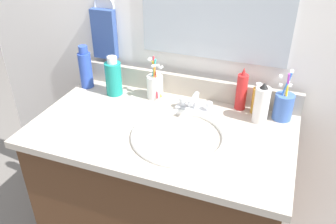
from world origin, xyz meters
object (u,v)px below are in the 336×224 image
object	(u,v)px
hand_towel	(104,34)
cup_blue_plastic	(283,106)
faucet	(195,105)
bottle_mouthwash_teal	(114,77)
bottle_spray_red	(241,91)
bottle_shampoo_blue	(86,68)
cup_white_ceramic	(155,86)
bottle_lotion_white	(261,104)
bottle_oil_amber	(257,100)

from	to	relation	value
hand_towel	cup_blue_plastic	size ratio (longest dim) A/B	1.11
faucet	cup_blue_plastic	size ratio (longest dim) A/B	0.81
bottle_mouthwash_teal	cup_blue_plastic	world-z (taller)	cup_blue_plastic
bottle_mouthwash_teal	bottle_spray_red	bearing A→B (deg)	6.96
hand_towel	bottle_spray_red	bearing A→B (deg)	-4.94
bottle_shampoo_blue	cup_white_ceramic	world-z (taller)	bottle_shampoo_blue
bottle_lotion_white	cup_white_ceramic	bearing A→B (deg)	175.38
bottle_shampoo_blue	cup_blue_plastic	size ratio (longest dim) A/B	0.98
faucet	bottle_oil_amber	xyz separation A→B (m)	(0.23, 0.07, 0.03)
bottle_spray_red	cup_blue_plastic	xyz separation A→B (m)	(0.17, -0.02, -0.02)
faucet	cup_blue_plastic	world-z (taller)	cup_blue_plastic
bottle_mouthwash_teal	bottle_spray_red	size ratio (longest dim) A/B	0.96
faucet	bottle_lotion_white	xyz separation A→B (m)	(0.25, 0.02, 0.05)
hand_towel	bottle_oil_amber	xyz separation A→B (m)	(0.70, -0.07, -0.16)
cup_white_ceramic	bottle_spray_red	bearing A→B (deg)	5.45
bottle_lotion_white	hand_towel	bearing A→B (deg)	170.17
faucet	bottle_lotion_white	distance (m)	0.26
bottle_mouthwash_teal	hand_towel	bearing A→B (deg)	128.86
cup_white_ceramic	bottle_lotion_white	bearing A→B (deg)	-4.62
bottle_mouthwash_teal	bottle_lotion_white	size ratio (longest dim) A/B	1.06
faucet	bottle_oil_amber	size ratio (longest dim) A/B	1.24
bottle_shampoo_blue	bottle_mouthwash_teal	size ratio (longest dim) A/B	1.12
hand_towel	cup_blue_plastic	world-z (taller)	hand_towel
bottle_mouthwash_teal	bottle_oil_amber	distance (m)	0.60
hand_towel	bottle_mouthwash_teal	bearing A→B (deg)	-51.14
bottle_oil_amber	bottle_shampoo_blue	bearing A→B (deg)	-177.27
faucet	cup_white_ceramic	xyz separation A→B (m)	(-0.19, 0.05, 0.03)
bottle_shampoo_blue	cup_blue_plastic	distance (m)	0.85
bottle_shampoo_blue	cup_blue_plastic	xyz separation A→B (m)	(0.85, 0.03, -0.03)
bottle_mouthwash_teal	cup_white_ceramic	world-z (taller)	cup_white_ceramic
bottle_spray_red	cup_blue_plastic	distance (m)	0.17
bottle_oil_amber	cup_blue_plastic	world-z (taller)	cup_blue_plastic
bottle_mouthwash_teal	cup_white_ceramic	distance (m)	0.18
cup_white_ceramic	bottle_mouthwash_teal	bearing A→B (deg)	-170.04
cup_blue_plastic	hand_towel	bearing A→B (deg)	174.56
faucet	bottle_mouthwash_teal	world-z (taller)	bottle_mouthwash_teal
bottle_oil_amber	bottle_spray_red	bearing A→B (deg)	170.23
hand_towel	cup_white_ceramic	distance (m)	0.33
bottle_oil_amber	bottle_lotion_white	bearing A→B (deg)	-68.32
bottle_shampoo_blue	bottle_lotion_white	bearing A→B (deg)	-1.73
bottle_lotion_white	cup_white_ceramic	size ratio (longest dim) A/B	0.89
hand_towel	faucet	xyz separation A→B (m)	(0.47, -0.14, -0.19)
bottle_spray_red	bottle_oil_amber	size ratio (longest dim) A/B	1.40
bottle_shampoo_blue	cup_blue_plastic	bearing A→B (deg)	1.71
bottle_lotion_white	bottle_oil_amber	bearing A→B (deg)	111.68
faucet	cup_white_ceramic	world-z (taller)	cup_white_ceramic
hand_towel	bottle_oil_amber	distance (m)	0.72
cup_white_ceramic	cup_blue_plastic	world-z (taller)	cup_blue_plastic
faucet	bottle_oil_amber	world-z (taller)	bottle_oil_amber
bottle_spray_red	bottle_lotion_white	xyz separation A→B (m)	(0.09, -0.07, -0.00)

